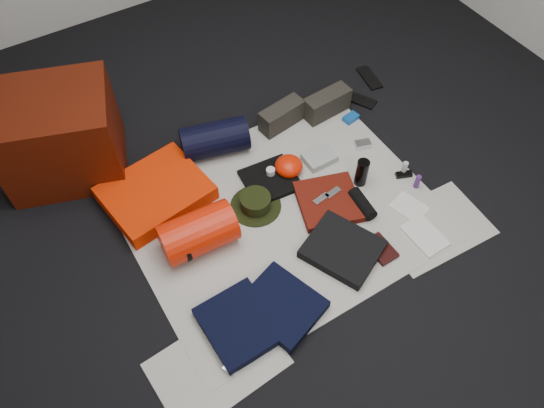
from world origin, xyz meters
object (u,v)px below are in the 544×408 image
red_cabinet (60,136)px  paperback_book (381,249)px  water_bottle (362,172)px  stuff_sack (198,233)px  navy_duffel (215,139)px  compact_camera (363,144)px  sleeping_pad (156,193)px

red_cabinet → paperback_book: 1.85m
red_cabinet → water_bottle: (1.36, -0.98, -0.16)m
red_cabinet → stuff_sack: red_cabinet is taller
navy_duffel → compact_camera: bearing=-14.7°
compact_camera → stuff_sack: bearing=-155.7°
stuff_sack → compact_camera: size_ratio=4.17×
stuff_sack → compact_camera: (1.15, 0.11, -0.09)m
red_cabinet → stuff_sack: size_ratio=1.62×
water_bottle → paperback_book: water_bottle is taller
red_cabinet → navy_duffel: bearing=-4.6°
sleeping_pad → compact_camera: size_ratio=5.87×
water_bottle → compact_camera: 0.29m
red_cabinet → compact_camera: (1.54, -0.77, -0.23)m
red_cabinet → water_bottle: 1.68m
sleeping_pad → compact_camera: (1.22, -0.29, -0.03)m
sleeping_pad → water_bottle: (1.04, -0.50, 0.04)m
stuff_sack → paperback_book: size_ratio=2.24×
red_cabinet → sleeping_pad: red_cabinet is taller
water_bottle → stuff_sack: bearing=173.8°
compact_camera → navy_duffel: bearing=169.6°
stuff_sack → paperback_book: 0.95m
red_cabinet → sleeping_pad: 0.61m
water_bottle → compact_camera: (0.18, 0.21, -0.07)m
red_cabinet → navy_duffel: size_ratio=1.60×
water_bottle → sleeping_pad: bearing=154.2°
stuff_sack → compact_camera: stuff_sack is taller
sleeping_pad → stuff_sack: (0.07, -0.40, 0.06)m
navy_duffel → red_cabinet: bearing=171.0°
stuff_sack → navy_duffel: stuff_sack is taller
water_bottle → paperback_book: 0.46m
stuff_sack → compact_camera: 1.16m
stuff_sack → water_bottle: 0.97m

